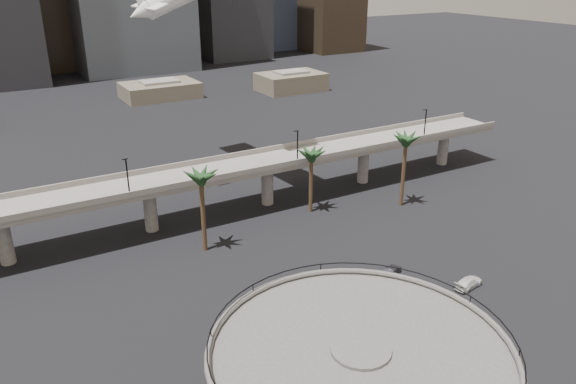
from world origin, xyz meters
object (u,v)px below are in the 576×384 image
car_b (391,272)px  car_c (469,283)px  car_a (387,320)px  overpass (211,177)px

car_b → car_c: size_ratio=0.89×
car_a → car_b: (7.94, 8.87, 0.03)m
car_b → overpass: bearing=-2.5°
overpass → car_a: (5.90, -40.69, -6.66)m
overpass → car_b: 35.32m
car_a → overpass: bearing=-2.1°
overpass → car_c: bearing=-61.7°
car_c → car_b: bearing=33.6°
overpass → car_c: 45.32m
car_a → car_c: car_c is taller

